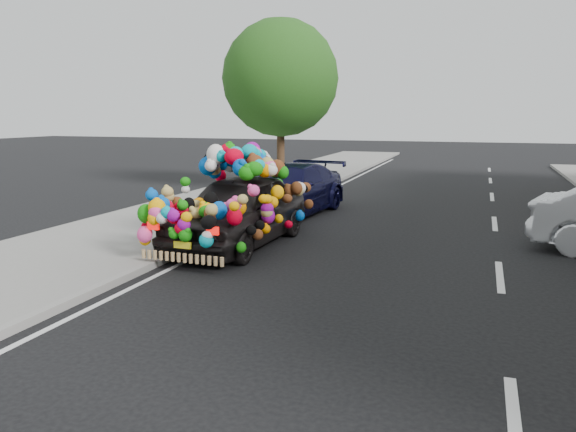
# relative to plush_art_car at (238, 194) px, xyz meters

# --- Properties ---
(ground) EXTENTS (100.00, 100.00, 0.00)m
(ground) POSITION_rel_plush_art_car_xyz_m (1.62, -0.73, -1.10)
(ground) COLOR black
(ground) RESTS_ON ground
(sidewalk) EXTENTS (4.00, 60.00, 0.12)m
(sidewalk) POSITION_rel_plush_art_car_xyz_m (-2.68, -0.73, -1.04)
(sidewalk) COLOR gray
(sidewalk) RESTS_ON ground
(kerb) EXTENTS (0.15, 60.00, 0.13)m
(kerb) POSITION_rel_plush_art_car_xyz_m (-0.73, -0.73, -1.03)
(kerb) COLOR gray
(kerb) RESTS_ON ground
(lane_markings) EXTENTS (6.00, 50.00, 0.01)m
(lane_markings) POSITION_rel_plush_art_car_xyz_m (5.22, -0.73, -1.09)
(lane_markings) COLOR silver
(lane_markings) RESTS_ON ground
(tree_near_sidewalk) EXTENTS (4.20, 4.20, 6.13)m
(tree_near_sidewalk) POSITION_rel_plush_art_car_xyz_m (-2.18, 8.77, 2.92)
(tree_near_sidewalk) COLOR #332114
(tree_near_sidewalk) RESTS_ON ground
(plush_art_car) EXTENTS (2.29, 4.66, 2.14)m
(plush_art_car) POSITION_rel_plush_art_car_xyz_m (0.00, 0.00, 0.00)
(plush_art_car) COLOR black
(plush_art_car) RESTS_ON ground
(navy_sedan) EXTENTS (2.51, 5.00, 1.39)m
(navy_sedan) POSITION_rel_plush_art_car_xyz_m (-0.18, 3.77, -0.40)
(navy_sedan) COLOR black
(navy_sedan) RESTS_ON ground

